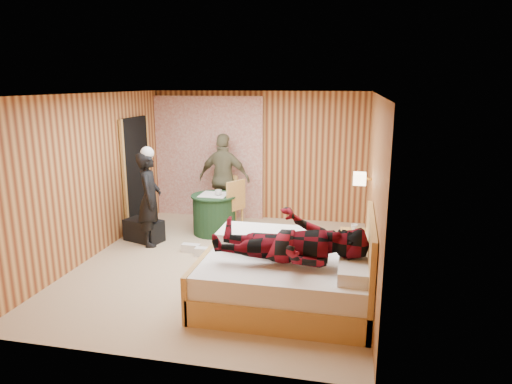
% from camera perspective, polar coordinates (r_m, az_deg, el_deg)
% --- Properties ---
extents(floor, '(4.20, 5.00, 0.01)m').
position_cam_1_polar(floor, '(6.95, -3.95, -8.93)').
color(floor, tan).
rests_on(floor, ground).
extents(ceiling, '(4.20, 5.00, 0.01)m').
position_cam_1_polar(ceiling, '(6.43, -4.31, 12.13)').
color(ceiling, white).
rests_on(ceiling, wall_back).
extents(wall_back, '(4.20, 0.02, 2.50)m').
position_cam_1_polar(wall_back, '(8.97, 0.32, 4.53)').
color(wall_back, tan).
rests_on(wall_back, floor).
extents(wall_left, '(0.02, 5.00, 2.50)m').
position_cam_1_polar(wall_left, '(7.43, -19.88, 1.84)').
color(wall_left, tan).
rests_on(wall_left, floor).
extents(wall_right, '(0.02, 5.00, 2.50)m').
position_cam_1_polar(wall_right, '(6.33, 14.45, 0.30)').
color(wall_right, tan).
rests_on(wall_right, floor).
extents(curtain, '(2.20, 0.08, 2.40)m').
position_cam_1_polar(curtain, '(9.16, -5.92, 4.34)').
color(curtain, beige).
rests_on(curtain, floor).
extents(doorway, '(0.06, 0.90, 2.05)m').
position_cam_1_polar(doorway, '(8.65, -14.70, 2.24)').
color(doorway, black).
rests_on(doorway, floor).
extents(wall_lamp, '(0.26, 0.24, 0.16)m').
position_cam_1_polar(wall_lamp, '(6.76, 12.85, 1.64)').
color(wall_lamp, gold).
rests_on(wall_lamp, wall_right).
extents(bed, '(2.10, 1.66, 1.14)m').
position_cam_1_polar(bed, '(5.72, 4.25, -10.47)').
color(bed, '#DBAA59').
rests_on(bed, floor).
extents(nightstand, '(0.42, 0.56, 0.54)m').
position_cam_1_polar(nightstand, '(6.81, 12.05, -7.15)').
color(nightstand, '#DBAA59').
rests_on(nightstand, floor).
extents(round_table, '(0.81, 0.81, 0.72)m').
position_cam_1_polar(round_table, '(8.21, -5.24, -2.72)').
color(round_table, '#1A3A20').
rests_on(round_table, floor).
extents(chair_far, '(0.52, 0.52, 0.93)m').
position_cam_1_polar(chair_far, '(8.76, -3.87, -0.46)').
color(chair_far, '#DBAA59').
rests_on(chair_far, floor).
extents(chair_near, '(0.60, 0.60, 0.98)m').
position_cam_1_polar(chair_near, '(8.13, -3.10, -1.32)').
color(chair_near, '#DBAA59').
rests_on(chair_near, floor).
extents(duffel_bag, '(0.73, 0.53, 0.37)m').
position_cam_1_polar(duffel_bag, '(8.07, -13.83, -4.68)').
color(duffel_bag, black).
rests_on(duffel_bag, floor).
extents(sneaker_left, '(0.30, 0.13, 0.13)m').
position_cam_1_polar(sneaker_left, '(7.44, -8.14, -6.95)').
color(sneaker_left, silver).
rests_on(sneaker_left, floor).
extents(sneaker_right, '(0.30, 0.13, 0.13)m').
position_cam_1_polar(sneaker_right, '(7.25, -6.44, -7.46)').
color(sneaker_right, silver).
rests_on(sneaker_right, floor).
extents(woman_standing, '(0.52, 0.65, 1.57)m').
position_cam_1_polar(woman_standing, '(7.71, -13.15, -0.84)').
color(woman_standing, black).
rests_on(woman_standing, floor).
extents(man_at_table, '(1.04, 0.50, 1.72)m').
position_cam_1_polar(man_at_table, '(8.72, -3.99, 1.66)').
color(man_at_table, '#656143').
rests_on(man_at_table, floor).
extents(man_on_bed, '(0.86, 0.67, 1.77)m').
position_cam_1_polar(man_on_bed, '(5.26, 4.34, -4.82)').
color(man_on_bed, '#5F0912').
rests_on(man_on_bed, bed).
extents(book_lower, '(0.25, 0.27, 0.02)m').
position_cam_1_polar(book_lower, '(6.67, 12.16, -5.11)').
color(book_lower, silver).
rests_on(book_lower, nightstand).
extents(book_upper, '(0.27, 0.28, 0.02)m').
position_cam_1_polar(book_upper, '(6.67, 12.17, -4.94)').
color(book_upper, silver).
rests_on(book_upper, nightstand).
extents(cup_nightstand, '(0.10, 0.10, 0.09)m').
position_cam_1_polar(cup_nightstand, '(6.83, 12.18, -4.34)').
color(cup_nightstand, silver).
rests_on(cup_nightstand, nightstand).
extents(cup_table, '(0.14, 0.14, 0.10)m').
position_cam_1_polar(cup_table, '(8.03, -4.72, -0.07)').
color(cup_table, silver).
rests_on(cup_table, round_table).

